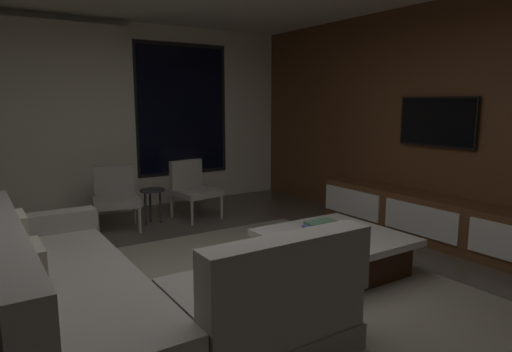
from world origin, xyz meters
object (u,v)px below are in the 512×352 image
Objects in this scene: coffee_table at (333,252)px; accent_chair_near_window at (192,186)px; mounted_tv at (437,122)px; media_console at (436,221)px; book_stack_on_coffee_table at (319,227)px; sectional_couch at (116,297)px; accent_chair_by_curtain at (115,195)px; side_stool at (152,196)px.

coffee_table is 2.56m from accent_chair_near_window.
mounted_tv is at bearing 6.64° from coffee_table.
coffee_table is 1.54m from media_console.
accent_chair_near_window is at bearing 93.07° from book_stack_on_coffee_table.
sectional_couch reaches higher than media_console.
accent_chair_near_window is at bearing 95.56° from coffee_table.
accent_chair_near_window is at bearing -0.83° from accent_chair_by_curtain.
book_stack_on_coffee_table is 0.32× the size of mounted_tv.
coffee_table is 1.49× the size of accent_chair_by_curtain.
accent_chair_near_window is 0.58m from side_stool.
book_stack_on_coffee_table is 2.54m from side_stool.
coffee_table is 2.87m from accent_chair_by_curtain.
book_stack_on_coffee_table is at bearing -176.12° from mounted_tv.
accent_chair_by_curtain is at bearing 175.40° from side_stool.
accent_chair_near_window is 0.25× the size of media_console.
book_stack_on_coffee_table is (-0.12, 0.08, 0.24)m from coffee_table.
accent_chair_by_curtain is at bearing 179.17° from accent_chair_near_window.
media_console is (1.66, -0.07, -0.17)m from book_stack_on_coffee_table.
sectional_couch reaches higher than coffee_table.
mounted_tv is at bearing -42.17° from side_stool.
media_console is 3.20× the size of mounted_tv.
accent_chair_by_curtain is at bearing 142.07° from mounted_tv.
coffee_table is 3.71× the size of book_stack_on_coffee_table.
mounted_tv reaches higher than coffee_table.
sectional_couch is 0.81× the size of media_console.
accent_chair_by_curtain is (-1.17, 2.47, 0.01)m from book_stack_on_coffee_table.
book_stack_on_coffee_table is at bearing -86.93° from accent_chair_near_window.
mounted_tv is (3.77, 0.30, 1.06)m from sectional_couch.
mounted_tv is (2.55, -2.31, 0.98)m from side_stool.
book_stack_on_coffee_table is at bearing 5.22° from sectional_couch.
coffee_table is at bearing -33.39° from book_stack_on_coffee_table.
side_stool is 3.58m from mounted_tv.
media_console is at bearing -54.72° from accent_chair_near_window.
side_stool is at bearing 65.06° from sectional_couch.
side_stool is (-0.71, 2.44, -0.05)m from book_stack_on_coffee_table.
accent_chair_near_window reaches higher than media_console.
coffee_table is at bearing -179.89° from media_console.
coffee_table is at bearing -63.19° from accent_chair_by_curtain.
sectional_couch is 8.00× the size of book_stack_on_coffee_table.
sectional_couch is 3.59m from media_console.
side_stool is at bearing -4.60° from accent_chair_by_curtain.
accent_chair_by_curtain reaches higher than side_stool.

